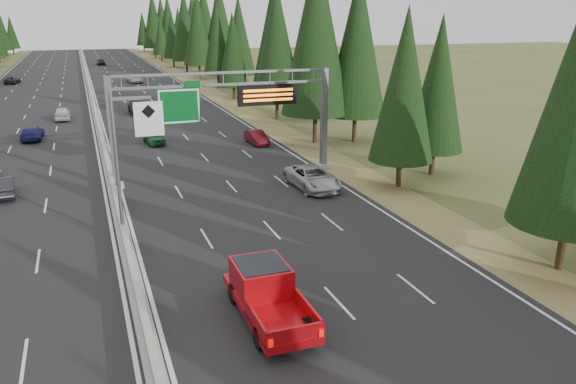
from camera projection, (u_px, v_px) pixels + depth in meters
name	position (u px, v px, depth m)	size (l,w,h in m)	color
road	(92.00, 101.00, 79.83)	(32.00, 260.00, 0.08)	black
shoulder_right	(215.00, 95.00, 85.67)	(3.60, 260.00, 0.06)	olive
median_barrier	(92.00, 98.00, 79.71)	(0.70, 260.00, 0.85)	#969691
sign_gantry	(233.00, 108.00, 40.80)	(16.75, 0.98, 7.80)	slate
hov_sign_pole	(128.00, 155.00, 29.35)	(2.80, 0.50, 8.00)	slate
tree_row_right	(259.00, 33.00, 76.14)	(12.07, 243.33, 18.12)	black
silver_minivan	(312.00, 178.00, 39.34)	(2.52, 5.47, 1.52)	#A2A2A7
red_pickup	(265.00, 288.00, 22.64)	(2.21, 6.20, 2.02)	black
car_ahead_green	(154.00, 136.00, 52.98)	(1.60, 3.97, 1.35)	#145B26
car_ahead_dkred	(257.00, 137.00, 52.81)	(1.34, 3.85, 1.27)	#530B12
car_ahead_dkgrey	(139.00, 107.00, 69.09)	(2.29, 5.63, 1.64)	black
car_ahead_white	(135.00, 79.00, 100.30)	(2.23, 4.85, 1.35)	silver
car_ahead_far	(101.00, 62.00, 135.40)	(1.83, 4.56, 1.55)	black
car_onc_near	(2.00, 186.00, 37.67)	(1.42, 4.07, 1.34)	black
car_onc_blue	(32.00, 133.00, 54.66)	(1.87, 4.61, 1.34)	navy
car_onc_white	(62.00, 113.00, 64.85)	(1.79, 4.45, 1.52)	silver
car_onc_far	(12.00, 80.00, 99.02)	(2.14, 4.65, 1.29)	black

